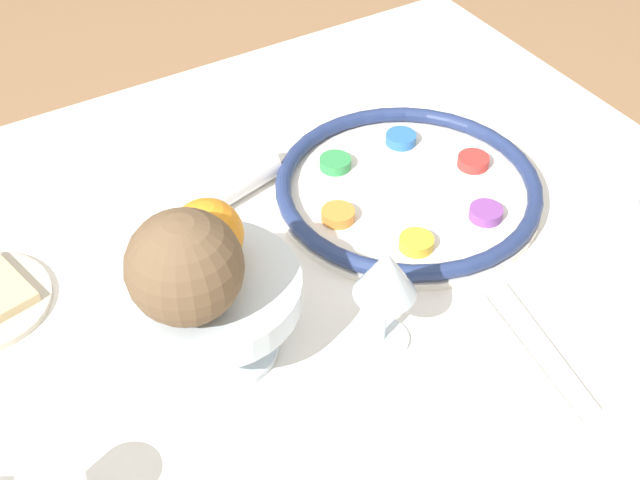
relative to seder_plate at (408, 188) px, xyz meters
The scene contains 11 objects.
dining_table 0.46m from the seder_plate, ahead, with size 1.27×0.89×0.74m.
seder_plate is the anchor object (origin of this frame).
wine_glass 0.26m from the seder_plate, 48.21° to the left, with size 0.07×0.07×0.13m.
fruit_stand 0.34m from the seder_plate, 17.11° to the left, with size 0.19×0.19×0.10m.
orange_fruit 0.34m from the seder_plate, 13.81° to the left, with size 0.07×0.07×0.07m.
coconut 0.40m from the seder_plate, 19.63° to the left, with size 0.11×0.11×0.11m.
napkin_roll 0.25m from the seder_plate, 26.44° to the right, with size 0.20×0.09×0.05m.
cup_near 0.27m from the seder_plate, 149.68° to the left, with size 0.06×0.06×0.07m.
fork_left 0.28m from the seder_plate, 85.16° to the left, with size 0.05×0.19×0.01m.
fork_right 0.29m from the seder_plate, 79.19° to the left, with size 0.05×0.19×0.01m.
spoon 0.25m from the seder_plate, 37.04° to the right, with size 0.17×0.05×0.01m.
Camera 1 is at (0.30, 0.68, 1.47)m, focal length 50.00 mm.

